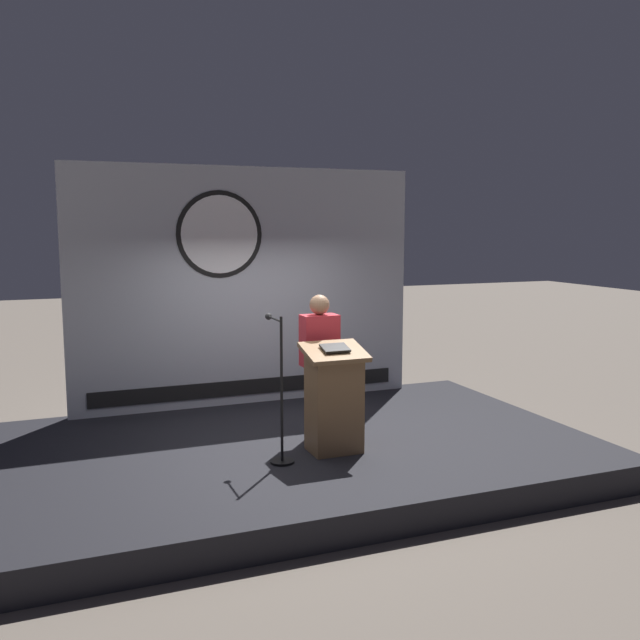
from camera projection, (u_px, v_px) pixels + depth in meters
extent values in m
plane|color=#6B6056|center=(295.00, 468.00, 7.67)|extent=(40.00, 40.00, 0.00)
cube|color=black|center=(295.00, 455.00, 7.65)|extent=(6.40, 4.00, 0.30)
cube|color=#B2B7C1|center=(247.00, 287.00, 9.12)|extent=(4.59, 0.10, 3.11)
cylinder|color=black|center=(220.00, 234.00, 8.84)|extent=(1.11, 0.02, 1.11)
cylinder|color=white|center=(220.00, 234.00, 8.84)|extent=(0.99, 0.02, 0.99)
cube|color=black|center=(250.00, 387.00, 9.25)|extent=(4.13, 0.02, 0.20)
cube|color=olive|center=(334.00, 403.00, 7.24)|extent=(0.52, 0.40, 1.03)
cube|color=olive|center=(334.00, 352.00, 7.17)|extent=(0.64, 0.50, 0.17)
cube|color=black|center=(335.00, 348.00, 7.14)|extent=(0.28, 0.20, 0.07)
cylinder|color=black|center=(319.00, 402.00, 7.71)|extent=(0.26, 0.26, 0.82)
cube|color=red|center=(319.00, 340.00, 7.61)|extent=(0.40, 0.24, 0.57)
sphere|color=#997051|center=(319.00, 305.00, 7.56)|extent=(0.22, 0.22, 0.22)
cylinder|color=black|center=(282.00, 462.00, 6.94)|extent=(0.24, 0.24, 0.02)
cylinder|color=black|center=(282.00, 391.00, 6.84)|extent=(0.03, 0.03, 1.48)
cylinder|color=black|center=(275.00, 319.00, 6.94)|extent=(0.02, 0.41, 0.02)
sphere|color=#262626|center=(268.00, 316.00, 7.13)|extent=(0.07, 0.07, 0.07)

